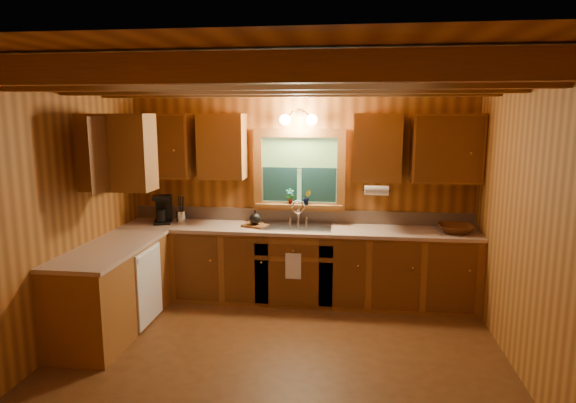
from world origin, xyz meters
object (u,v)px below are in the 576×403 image
(coffee_maker, at_px, (163,209))
(wicker_basket, at_px, (455,229))
(sink, at_px, (297,231))
(cutting_board, at_px, (255,226))

(coffee_maker, distance_m, wicker_basket, 3.48)
(sink, distance_m, cutting_board, 0.50)
(sink, relative_size, coffee_maker, 2.37)
(sink, bearing_deg, cutting_board, -175.00)
(wicker_basket, bearing_deg, coffee_maker, 178.73)
(sink, xyz_separation_m, cutting_board, (-0.50, -0.04, 0.06))
(sink, distance_m, coffee_maker, 1.67)
(cutting_board, distance_m, wicker_basket, 2.31)
(coffee_maker, xyz_separation_m, cutting_board, (1.17, -0.06, -0.16))
(cutting_board, bearing_deg, sink, 24.42)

